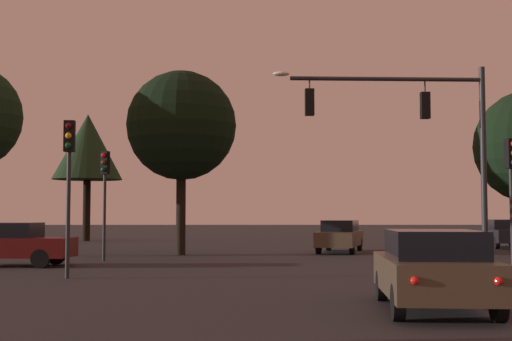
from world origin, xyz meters
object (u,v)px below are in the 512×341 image
at_px(car_far_lane, 340,236).
at_px(car_crossing_left, 6,243).
at_px(traffic_light_corner_right, 69,166).
at_px(tree_center_horizon, 88,147).
at_px(car_nearside_lane, 434,268).
at_px(traffic_light_median, 511,178).
at_px(traffic_signal_mast_arm, 421,126).
at_px(traffic_light_corner_left, 105,183).
at_px(car_parked_lot, 504,233).
at_px(tree_behind_sign, 181,126).

bearing_deg(car_far_lane, car_crossing_left, -146.44).
bearing_deg(traffic_light_corner_right, tree_center_horizon, 102.34).
distance_m(car_nearside_lane, car_crossing_left, 16.42).
height_order(traffic_light_corner_right, car_far_lane, traffic_light_corner_right).
xyz_separation_m(traffic_light_corner_right, car_nearside_lane, (8.68, -6.55, -2.39)).
relative_size(traffic_light_median, car_nearside_lane, 0.93).
relative_size(car_nearside_lane, car_crossing_left, 0.94).
relative_size(traffic_signal_mast_arm, car_crossing_left, 1.54).
xyz_separation_m(car_nearside_lane, car_crossing_left, (-12.06, 11.14, 0.00)).
height_order(traffic_signal_mast_arm, car_nearside_lane, traffic_signal_mast_arm).
bearing_deg(traffic_light_corner_left, tree_center_horizon, 105.26).
bearing_deg(traffic_light_corner_right, car_nearside_lane, -37.06).
height_order(car_nearside_lane, car_crossing_left, same).
xyz_separation_m(car_nearside_lane, car_far_lane, (0.76, 19.64, -0.00)).
distance_m(car_far_lane, car_parked_lot, 10.47).
relative_size(traffic_signal_mast_arm, tree_behind_sign, 0.87).
xyz_separation_m(traffic_light_corner_left, car_crossing_left, (-2.87, -2.66, -2.24)).
relative_size(car_crossing_left, car_far_lane, 0.97).
bearing_deg(traffic_light_corner_right, traffic_signal_mast_arm, 16.70).
xyz_separation_m(traffic_light_corner_left, car_far_lane, (9.95, 5.84, -2.24)).
height_order(traffic_light_median, car_nearside_lane, traffic_light_median).
bearing_deg(car_crossing_left, car_far_lane, 33.56).
xyz_separation_m(tree_behind_sign, tree_center_horizon, (-7.99, 15.84, 0.55)).
distance_m(traffic_signal_mast_arm, traffic_light_corner_right, 11.53).
xyz_separation_m(traffic_signal_mast_arm, car_crossing_left, (-14.32, 1.31, -3.97)).
distance_m(car_nearside_lane, tree_center_horizon, 37.05).
relative_size(car_nearside_lane, car_parked_lot, 0.95).
xyz_separation_m(traffic_light_corner_right, traffic_light_median, (13.03, 0.89, -0.28)).
bearing_deg(traffic_signal_mast_arm, tree_center_horizon, 125.35).
xyz_separation_m(traffic_light_corner_right, car_crossing_left, (-3.38, 4.59, -2.39)).
height_order(car_crossing_left, tree_center_horizon, tree_center_horizon).
xyz_separation_m(car_far_lane, tree_behind_sign, (-7.36, -1.89, 4.99)).
bearing_deg(car_parked_lot, traffic_signal_mast_arm, -119.10).
bearing_deg(traffic_light_median, car_parked_lot, 70.62).
bearing_deg(tree_behind_sign, traffic_light_corner_right, -100.48).
height_order(traffic_signal_mast_arm, traffic_light_corner_left, traffic_signal_mast_arm).
xyz_separation_m(traffic_light_corner_right, car_far_lane, (9.44, 13.09, -2.39)).
distance_m(traffic_light_median, tree_center_horizon, 32.48).
height_order(traffic_light_corner_left, tree_center_horizon, tree_center_horizon).
bearing_deg(car_far_lane, traffic_signal_mast_arm, -81.26).
bearing_deg(traffic_signal_mast_arm, tree_behind_sign, 138.23).
height_order(traffic_light_median, tree_center_horizon, tree_center_horizon).
bearing_deg(traffic_light_median, car_far_lane, 106.42).
relative_size(traffic_light_corner_right, car_far_lane, 0.93).
relative_size(car_nearside_lane, tree_center_horizon, 0.51).
height_order(tree_behind_sign, tree_center_horizon, tree_center_horizon).
xyz_separation_m(traffic_signal_mast_arm, car_far_lane, (-1.51, 9.81, -3.97)).
bearing_deg(car_crossing_left, tree_center_horizon, 96.44).
bearing_deg(traffic_light_median, car_nearside_lane, -120.31).
distance_m(car_far_lane, tree_center_horizon, 21.48).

